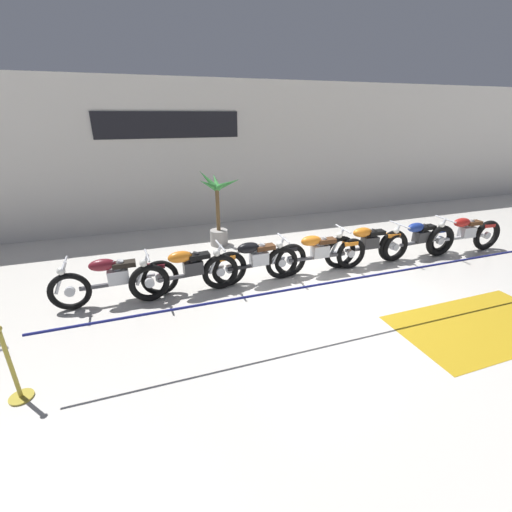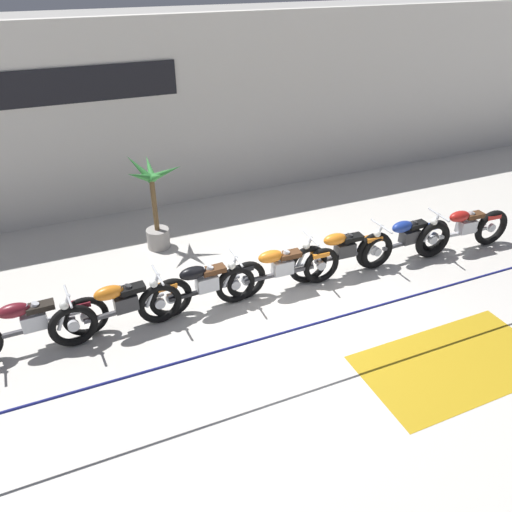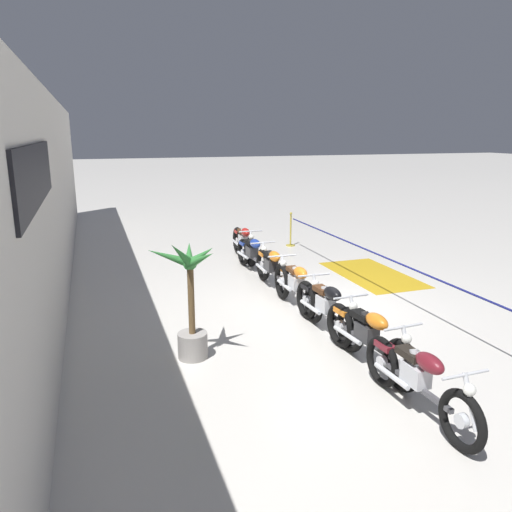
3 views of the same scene
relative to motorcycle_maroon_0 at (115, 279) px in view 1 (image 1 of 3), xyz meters
The scene contains 12 objects.
ground_plane 4.18m from the motorcycle_maroon_0, ahead, with size 120.00×120.00×0.00m, color silver.
back_wall 6.23m from the motorcycle_maroon_0, 47.20° to the left, with size 28.00×0.29×4.20m.
motorcycle_maroon_0 is the anchor object (origin of this frame).
motorcycle_orange_1 1.36m from the motorcycle_maroon_0, ahead, with size 2.30×0.62×0.95m.
motorcycle_black_2 2.70m from the motorcycle_maroon_0, ahead, with size 2.29×0.62×0.95m.
motorcycle_orange_3 4.09m from the motorcycle_maroon_0, ahead, with size 2.39×0.62×0.94m.
motorcycle_orange_4 5.41m from the motorcycle_maroon_0, ahead, with size 2.17×0.62×0.96m.
motorcycle_blue_5 6.87m from the motorcycle_maroon_0, ahead, with size 2.14×0.62×0.93m.
motorcycle_red_6 8.14m from the motorcycle_maroon_0, ahead, with size 2.24×0.62×0.97m.
potted_palm_left_of_row 3.45m from the motorcycle_maroon_0, 43.46° to the left, with size 1.15×1.07×2.01m.
stanchion_far_left 3.45m from the motorcycle_maroon_0, 38.01° to the right, with size 10.37×0.28×1.05m.
floor_banner 6.39m from the motorcycle_maroon_0, 26.32° to the right, with size 2.89×1.56×0.01m, color #B78E19.
Camera 1 is at (-3.51, -5.41, 3.25)m, focal length 24.00 mm.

